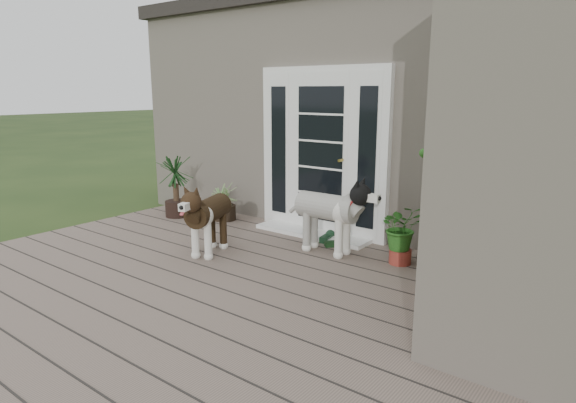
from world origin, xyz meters
The scene contains 15 objects.
deck centered at (0.00, 0.40, 0.06)m, with size 6.20×4.60×0.12m, color #6B5B4C.
house_main centered at (0.00, 4.65, 1.55)m, with size 7.40×4.00×3.10m, color #665E54.
roof_main centered at (0.00, 4.65, 3.20)m, with size 7.60×4.20×0.20m, color #2D2826.
door_unit centered at (-0.20, 2.60, 1.19)m, with size 1.90×0.14×2.15m, color white.
door_step centered at (-0.20, 2.40, 0.14)m, with size 1.60×0.40×0.05m, color white.
brindle_dog centered at (-0.73, 1.08, 0.49)m, with size 0.38×0.89×0.74m, color #372514, non-canonical shape.
white_dog centered at (0.33, 1.92, 0.52)m, with size 0.41×0.96×0.80m, color silver, non-canonical shape.
spider_plant centered at (-1.66, 2.26, 0.41)m, with size 0.55×0.55×0.58m, color #76935A, non-canonical shape.
yucca centered at (-2.37, 1.97, 0.59)m, with size 0.65×0.65×0.94m, color black, non-canonical shape.
herb_a centered at (1.18, 2.09, 0.42)m, with size 0.47×0.47×0.59m, color #1E4D16.
herb_b centered at (1.63, 2.22, 0.44)m, with size 0.43×0.43×0.65m, color #1D5819.
herb_c centered at (1.77, 2.40, 0.42)m, with size 0.38×0.38×0.60m, color #1D5317.
sapling centered at (1.83, 1.47, 0.86)m, with size 0.44×0.44×1.49m, color #1B5919, non-canonical shape.
clog_left centered at (0.10, 2.31, 0.17)m, with size 0.15×0.32×0.10m, color black, non-canonical shape.
clog_right centered at (0.29, 2.17, 0.16)m, with size 0.13×0.28×0.08m, color black, non-canonical shape.
Camera 1 is at (3.31, -2.68, 1.97)m, focal length 30.62 mm.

